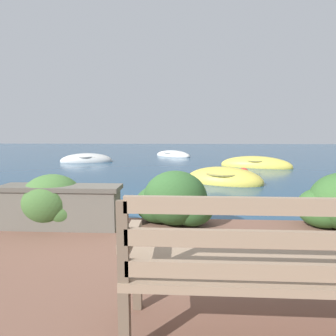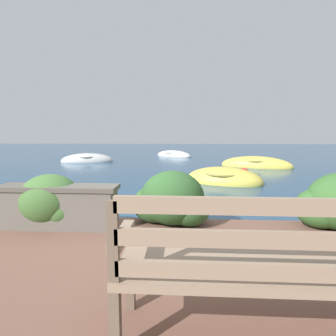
% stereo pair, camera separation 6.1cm
% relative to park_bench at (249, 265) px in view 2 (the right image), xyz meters
% --- Properties ---
extents(ground_plane, '(80.00, 80.00, 0.00)m').
position_rel_park_bench_xyz_m(ground_plane, '(-1.20, 2.31, -0.71)').
color(ground_plane, navy).
extents(park_bench, '(1.59, 0.48, 0.93)m').
position_rel_park_bench_xyz_m(park_bench, '(0.00, 0.00, 0.00)').
color(park_bench, brown).
rests_on(park_bench, patio_terrace).
extents(stone_wall, '(1.60, 0.39, 0.58)m').
position_rel_park_bench_xyz_m(stone_wall, '(-2.05, 1.85, -0.19)').
color(stone_wall, '#666056').
rests_on(stone_wall, patio_terrace).
extents(hedge_clump_left, '(1.04, 0.75, 0.71)m').
position_rel_park_bench_xyz_m(hedge_clump_left, '(-2.24, 1.97, -0.18)').
color(hedge_clump_left, '#426B33').
rests_on(hedge_clump_left, patio_terrace).
extents(hedge_clump_centre, '(1.10, 0.79, 0.75)m').
position_rel_park_bench_xyz_m(hedge_clump_centre, '(-0.55, 2.09, -0.16)').
color(hedge_clump_centre, '#2D5628').
rests_on(hedge_clump_centre, patio_terrace).
extents(rowboat_nearest, '(2.66, 2.05, 0.85)m').
position_rel_park_bench_xyz_m(rowboat_nearest, '(0.86, 6.57, -0.63)').
color(rowboat_nearest, '#DBC64C').
rests_on(rowboat_nearest, ground_plane).
extents(rowboat_mid, '(3.30, 2.10, 0.88)m').
position_rel_park_bench_xyz_m(rowboat_mid, '(2.93, 10.57, -0.63)').
color(rowboat_mid, '#DBC64C').
rests_on(rowboat_mid, ground_plane).
extents(rowboat_far, '(2.91, 1.69, 0.84)m').
position_rel_park_bench_xyz_m(rowboat_far, '(-5.58, 12.39, -0.63)').
color(rowboat_far, silver).
rests_on(rowboat_far, ground_plane).
extents(rowboat_outer, '(3.04, 3.02, 0.71)m').
position_rel_park_bench_xyz_m(rowboat_outer, '(-1.04, 16.55, -0.64)').
color(rowboat_outer, silver).
rests_on(rowboat_outer, ground_plane).
extents(mooring_buoy, '(0.43, 0.43, 0.39)m').
position_rel_park_bench_xyz_m(mooring_buoy, '(1.85, 8.23, -0.64)').
color(mooring_buoy, red).
rests_on(mooring_buoy, ground_plane).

